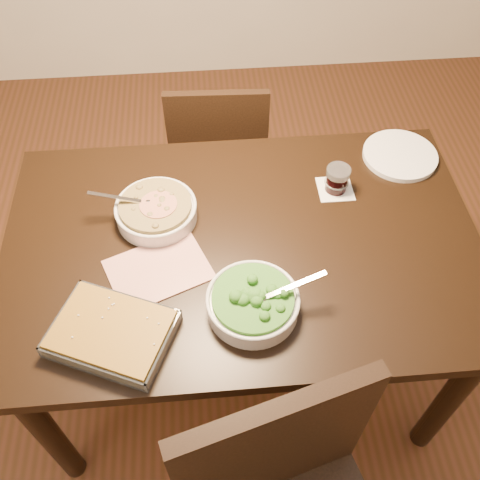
# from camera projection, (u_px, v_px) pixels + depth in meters

# --- Properties ---
(ground) EXTENTS (4.00, 4.00, 0.00)m
(ground) POSITION_uv_depth(u_px,v_px,m) (242.00, 358.00, 2.15)
(ground) COLOR #402612
(ground) RESTS_ON ground
(table) EXTENTS (1.40, 0.90, 0.75)m
(table) POSITION_uv_depth(u_px,v_px,m) (242.00, 261.00, 1.64)
(table) COLOR black
(table) RESTS_ON ground
(magazine_a) EXTENTS (0.33, 0.29, 0.01)m
(magazine_a) POSITION_uv_depth(u_px,v_px,m) (158.00, 269.00, 1.50)
(magazine_a) COLOR #B63D34
(magazine_a) RESTS_ON table
(coaster) EXTENTS (0.11, 0.11, 0.00)m
(coaster) POSITION_uv_depth(u_px,v_px,m) (335.00, 189.00, 1.69)
(coaster) COLOR white
(coaster) RESTS_ON table
(stew_bowl) EXTENTS (0.27, 0.24, 0.09)m
(stew_bowl) POSITION_uv_depth(u_px,v_px,m) (156.00, 210.00, 1.59)
(stew_bowl) COLOR silver
(stew_bowl) RESTS_ON table
(broccoli_bowl) EXTENTS (0.28, 0.25, 0.09)m
(broccoli_bowl) POSITION_uv_depth(u_px,v_px,m) (253.00, 302.00, 1.39)
(broccoli_bowl) COLOR silver
(broccoli_bowl) RESTS_ON table
(baking_dish) EXTENTS (0.36, 0.31, 0.05)m
(baking_dish) POSITION_uv_depth(u_px,v_px,m) (112.00, 333.00, 1.34)
(baking_dish) COLOR silver
(baking_dish) RESTS_ON table
(wine_tumbler) EXTENTS (0.07, 0.07, 0.08)m
(wine_tumbler) POSITION_uv_depth(u_px,v_px,m) (337.00, 179.00, 1.66)
(wine_tumbler) COLOR black
(wine_tumbler) RESTS_ON coaster
(dinner_plate) EXTENTS (0.25, 0.25, 0.02)m
(dinner_plate) POSITION_uv_depth(u_px,v_px,m) (400.00, 155.00, 1.78)
(dinner_plate) COLOR silver
(dinner_plate) RESTS_ON table
(chair_far) EXTENTS (0.40, 0.40, 0.82)m
(chair_far) POSITION_uv_depth(u_px,v_px,m) (219.00, 151.00, 2.24)
(chair_far) COLOR black
(chair_far) RESTS_ON ground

